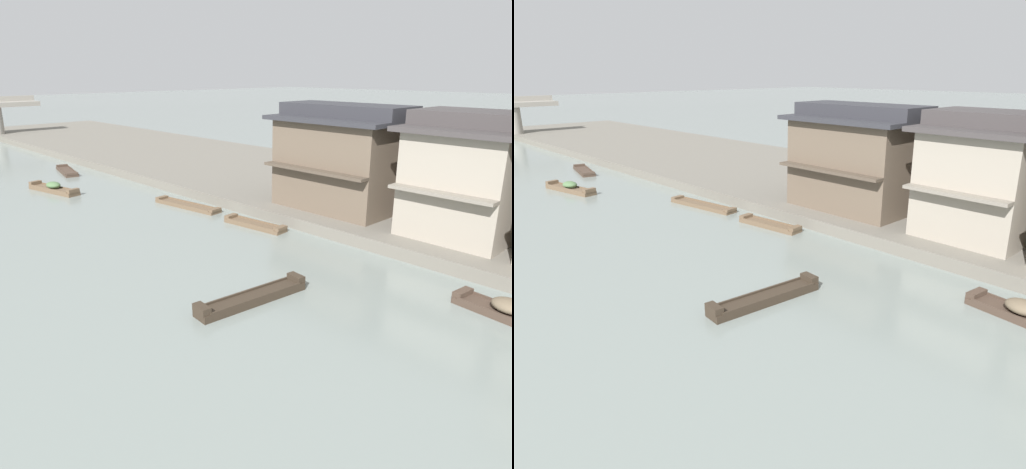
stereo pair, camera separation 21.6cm
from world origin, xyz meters
TOP-DOWN VIEW (x-y plane):
  - riverbank_right at (16.79, 30.00)m, footprint 18.00×110.00m
  - boat_moored_nearest at (1.57, 41.05)m, footprint 1.98×5.13m
  - boat_moored_second at (5.40, 47.51)m, footprint 2.09×4.88m
  - boat_moored_third at (5.52, 9.88)m, footprint 1.52×4.11m
  - boat_moored_far at (-0.36, 17.32)m, footprint 5.02×1.35m
  - boat_midriver_drifting at (6.21, 30.60)m, footprint 1.67×5.46m
  - boat_midriver_upstream at (6.48, 24.36)m, footprint 1.38×4.17m
  - house_waterfront_tall at (12.24, 14.62)m, footprint 7.05×5.94m
  - house_waterfront_narrow at (11.81, 22.22)m, footprint 6.19×7.95m

SIDE VIEW (x-z plane):
  - boat_midriver_drifting at x=6.21m, z-range -0.06..0.28m
  - boat_moored_second at x=5.40m, z-range -0.06..0.32m
  - boat_midriver_upstream at x=6.48m, z-range -0.06..0.33m
  - boat_moored_far at x=-0.36m, z-range -0.10..0.47m
  - boat_moored_nearest at x=1.57m, z-range -0.12..0.65m
  - boat_moored_third at x=5.52m, z-range -0.10..0.65m
  - riverbank_right at x=16.79m, z-range 0.00..0.67m
  - house_waterfront_narrow at x=11.81m, z-range 0.60..6.74m
  - house_waterfront_tall at x=12.24m, z-range 0.61..6.75m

